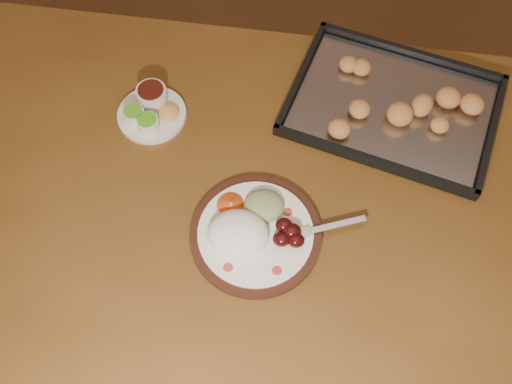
{
  "coord_description": "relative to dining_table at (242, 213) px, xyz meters",
  "views": [
    {
      "loc": [
        0.08,
        -0.34,
        1.79
      ],
      "look_at": [
        0.04,
        0.2,
        0.77
      ],
      "focal_mm": 40.0,
      "sensor_mm": 36.0,
      "label": 1
    }
  ],
  "objects": [
    {
      "name": "baking_tray",
      "position": [
        0.32,
        0.24,
        0.11
      ],
      "size": [
        0.52,
        0.45,
        0.05
      ],
      "rotation": [
        0.0,
        0.0,
        -0.3
      ],
      "color": "black",
      "rests_on": "dining_table"
    },
    {
      "name": "dinner_plate",
      "position": [
        0.03,
        -0.09,
        0.12
      ],
      "size": [
        0.35,
        0.26,
        0.06
      ],
      "rotation": [
        0.0,
        0.0,
        0.16
      ],
      "color": "black",
      "rests_on": "dining_table"
    },
    {
      "name": "ground",
      "position": [
        -0.01,
        -0.21,
        -0.65
      ],
      "size": [
        4.0,
        4.0,
        0.0
      ],
      "primitive_type": "plane",
      "color": "brown",
      "rests_on": "ground"
    },
    {
      "name": "condiment_saucer",
      "position": [
        -0.22,
        0.18,
        0.12
      ],
      "size": [
        0.15,
        0.15,
        0.05
      ],
      "rotation": [
        0.0,
        0.0,
        -0.23
      ],
      "color": "silver",
      "rests_on": "dining_table"
    },
    {
      "name": "dining_table",
      "position": [
        0.0,
        0.0,
        0.0
      ],
      "size": [
        1.56,
        1.0,
        0.75
      ],
      "rotation": [
        0.0,
        0.0,
        -0.07
      ],
      "color": "brown",
      "rests_on": "ground"
    }
  ]
}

